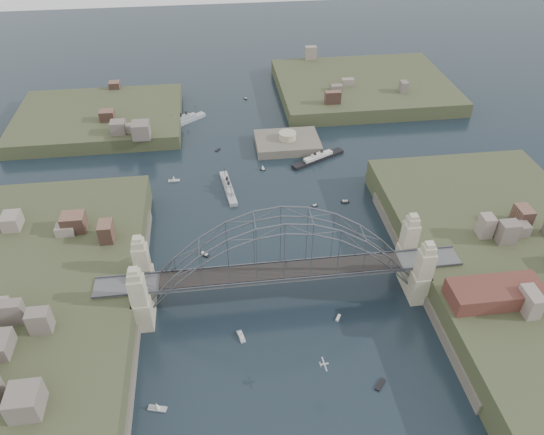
{
  "coord_description": "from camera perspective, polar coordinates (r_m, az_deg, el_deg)",
  "views": [
    {
      "loc": [
        -12.76,
        -81.98,
        89.01
      ],
      "look_at": [
        0.0,
        18.0,
        10.0
      ],
      "focal_mm": 33.3,
      "sensor_mm": 36.0,
      "label": 1
    }
  ],
  "objects": [
    {
      "name": "ocean_liner",
      "position": [
        170.2,
        5.22,
        6.69
      ],
      "size": [
        19.21,
        11.6,
        4.95
      ],
      "color": "black",
      "rests_on": "ground"
    },
    {
      "name": "small_boat_d",
      "position": [
        151.48,
        8.25,
        1.79
      ],
      "size": [
        2.52,
        0.99,
        1.43
      ],
      "color": "silver",
      "rests_on": "ground"
    },
    {
      "name": "headland_nw",
      "position": [
        202.34,
        -18.83,
        10.06
      ],
      "size": [
        60.0,
        45.0,
        9.0
      ],
      "primitive_type": "cube",
      "color": "#373E24",
      "rests_on": "ground"
    },
    {
      "name": "small_boat_b",
      "position": [
        148.78,
        4.85,
        1.33
      ],
      "size": [
        1.82,
        0.91,
        1.43
      ],
      "color": "silver",
      "rests_on": "ground"
    },
    {
      "name": "small_boat_a",
      "position": [
        133.08,
        -7.65,
        -4.14
      ],
      "size": [
        2.82,
        2.56,
        1.43
      ],
      "color": "silver",
      "rests_on": "ground"
    },
    {
      "name": "headland_ne",
      "position": [
        220.42,
        10.21,
        13.89
      ],
      "size": [
        70.0,
        55.0,
        9.5
      ],
      "primitive_type": "cube",
      "color": "#373E24",
      "rests_on": "ground"
    },
    {
      "name": "aeroplane",
      "position": [
        100.59,
        5.83,
        -16.18
      ],
      "size": [
        1.77,
        3.3,
        0.48
      ],
      "color": "#A7A9AE"
    },
    {
      "name": "small_boat_k",
      "position": [
        211.85,
        -3.01,
        13.28
      ],
      "size": [
        1.37,
        1.67,
        1.43
      ],
      "color": "silver",
      "rests_on": "ground"
    },
    {
      "name": "small_boat_m",
      "position": [
        118.08,
        7.49,
        -11.17
      ],
      "size": [
        1.61,
        2.03,
        0.45
      ],
      "color": "silver",
      "rests_on": "ground"
    },
    {
      "name": "small_boat_l",
      "position": [
        142.55,
        -14.54,
        -1.86
      ],
      "size": [
        2.22,
        1.89,
        1.43
      ],
      "color": "silver",
      "rests_on": "ground"
    },
    {
      "name": "fort_island",
      "position": [
        178.03,
        1.73,
        7.95
      ],
      "size": [
        22.0,
        16.0,
        9.4
      ],
      "color": "#595247",
      "rests_on": "ground"
    },
    {
      "name": "small_boat_j",
      "position": [
        105.67,
        -12.86,
        -20.19
      ],
      "size": [
        3.79,
        2.11,
        2.38
      ],
      "color": "silver",
      "rests_on": "ground"
    },
    {
      "name": "naval_cruiser_far",
      "position": [
        195.33,
        -9.88,
        10.72
      ],
      "size": [
        16.04,
        12.85,
        6.12
      ],
      "color": "#9BA0A4",
      "rests_on": "ground"
    },
    {
      "name": "small_boat_e",
      "position": [
        161.94,
        -11.04,
        4.24
      ],
      "size": [
        3.68,
        1.29,
        2.38
      ],
      "color": "silver",
      "rests_on": "ground"
    },
    {
      "name": "small_boat_f",
      "position": [
        164.25,
        -1.06,
        5.68
      ],
      "size": [
        1.75,
        1.15,
        2.38
      ],
      "color": "silver",
      "rests_on": "ground"
    },
    {
      "name": "small_boat_h",
      "position": [
        176.34,
        -6.14,
        7.6
      ],
      "size": [
        1.89,
        2.17,
        0.45
      ],
      "color": "silver",
      "rests_on": "ground"
    },
    {
      "name": "shore_west",
      "position": [
        127.6,
        -25.73,
        -9.84
      ],
      "size": [
        50.5,
        90.0,
        12.0
      ],
      "color": "#373E24",
      "rests_on": "ground"
    },
    {
      "name": "small_boat_c",
      "position": [
        113.77,
        -3.51,
        -13.27
      ],
      "size": [
        1.89,
        3.59,
        1.43
      ],
      "color": "silver",
      "rests_on": "ground"
    },
    {
      "name": "shore_east",
      "position": [
        138.6,
        25.38,
        -5.32
      ],
      "size": [
        50.5,
        90.0,
        12.0
      ],
      "color": "#373E24",
      "rests_on": "ground"
    },
    {
      "name": "finger_pier",
      "position": [
        115.73,
        23.62,
        -16.27
      ],
      "size": [
        4.0,
        22.0,
        1.4
      ],
      "primitive_type": "cube",
      "color": "#525255",
      "rests_on": "ground"
    },
    {
      "name": "naval_cruiser_near",
      "position": [
        155.46,
        -4.97,
        3.38
      ],
      "size": [
        4.63,
        18.1,
        5.38
      ],
      "color": "#9BA0A4",
      "rests_on": "ground"
    },
    {
      "name": "bridge",
      "position": [
        112.98,
        1.16,
        -4.66
      ],
      "size": [
        84.0,
        13.8,
        24.6
      ],
      "color": "#525255",
      "rests_on": "ground"
    },
    {
      "name": "ground",
      "position": [
        121.68,
        1.09,
        -8.93
      ],
      "size": [
        500.0,
        500.0,
        0.0
      ],
      "primitive_type": "plane",
      "color": "black",
      "rests_on": "ground"
    },
    {
      "name": "small_boat_i",
      "position": [
        137.03,
        14.83,
        -3.5
      ],
      "size": [
        1.93,
        2.44,
        2.38
      ],
      "color": "silver",
      "rests_on": "ground"
    },
    {
      "name": "small_boat_g",
      "position": [
        108.79,
        12.14,
        -18.0
      ],
      "size": [
        2.8,
        2.96,
        0.45
      ],
      "color": "silver",
      "rests_on": "ground"
    },
    {
      "name": "wharf_shed",
      "position": [
        118.69,
        23.93,
        -7.82
      ],
      "size": [
        20.0,
        8.0,
        4.0
      ],
      "primitive_type": "cube",
      "color": "#592D26",
      "rests_on": "shore_east"
    }
  ]
}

